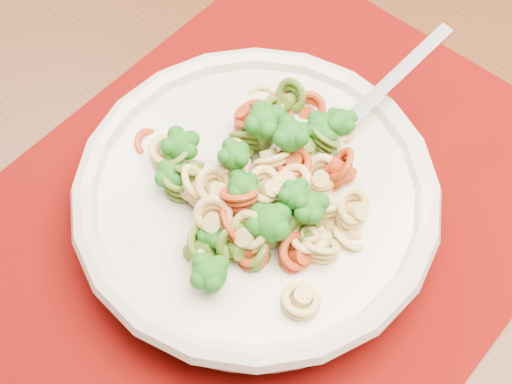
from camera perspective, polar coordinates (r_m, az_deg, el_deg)
dining_table at (r=0.72m, az=-0.56°, el=2.51°), size 1.57×1.11×0.78m
placemat at (r=0.57m, az=0.64°, el=-2.12°), size 0.57×0.49×0.00m
pasta_bowl at (r=0.54m, az=-0.00°, el=-0.48°), size 0.28×0.28×0.05m
pasta_broccoli_heap at (r=0.53m, az=0.00°, el=0.33°), size 0.24×0.24×0.06m
fork at (r=0.55m, az=5.33°, el=3.70°), size 0.18×0.03×0.08m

